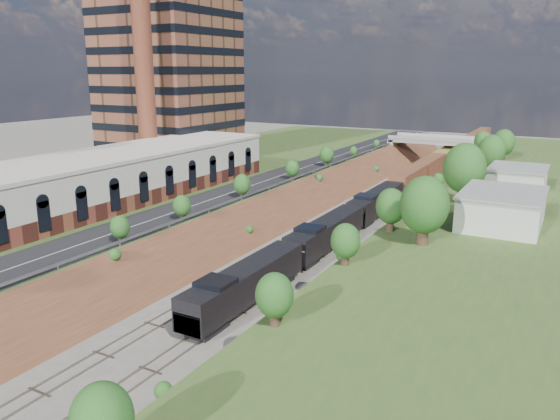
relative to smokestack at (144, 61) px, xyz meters
The scene contains 16 objects.
platform_left 23.05m from the smokestack, 53.13° to the left, with size 44.00×180.00×5.00m, color #3A5A25.
embankment_left 35.58m from the smokestack, ahead, with size 7.07×180.00×7.07m, color brown.
embankment_right 53.39m from the smokestack, ahead, with size 7.07×180.00×7.07m, color brown.
rail_left_track 41.86m from the smokestack, ahead, with size 1.58×180.00×0.18m, color gray.
rail_right_track 46.11m from the smokestack, ahead, with size 1.58×180.00×0.18m, color gray.
road 28.88m from the smokestack, 11.04° to the left, with size 8.00×180.00×0.10m, color black.
guardrail 31.59m from the smokestack, ahead, with size 0.10×171.00×0.70m.
commercial_building 25.69m from the smokestack, 66.04° to the right, with size 14.30×62.30×7.00m.
highrise_tower 19.55m from the smokestack, 116.57° to the left, with size 22.00×22.00×53.90m.
smokestack is the anchor object (origin of this frame).
overpass 77.82m from the smokestack, 61.39° to the left, with size 24.50×8.30×7.40m.
white_building_near 62.29m from the smokestack, ahead, with size 9.00×12.00×4.00m, color silver.
white_building_far 64.31m from the smokestack, 16.97° to the left, with size 8.00×10.00×3.60m, color silver.
tree_right_large 57.52m from the smokestack, 16.80° to the right, with size 5.25×5.25×7.61m.
tree_left_crest 46.95m from the smokestack, 56.09° to the right, with size 2.45×2.45×3.55m.
freight_train 63.59m from the smokestack, 49.60° to the left, with size 3.21×163.26×4.76m.
Camera 1 is at (30.68, -17.22, 23.48)m, focal length 35.00 mm.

